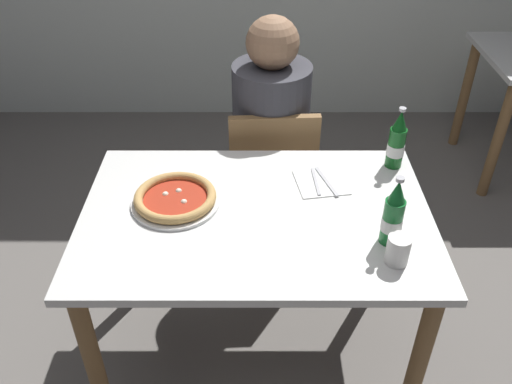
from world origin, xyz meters
TOP-DOWN VIEW (x-y plane):
  - ground_plane at (0.00, 0.00)m, footprint 8.00×8.00m
  - dining_table_main at (0.00, 0.00)m, footprint 1.20×0.80m
  - chair_behind_table at (0.07, 0.61)m, footprint 0.42×0.42m
  - diner_seated at (0.07, 0.66)m, footprint 0.34×0.34m
  - pizza_margherita_near at (-0.28, 0.05)m, footprint 0.31×0.31m
  - beer_bottle_left at (0.42, -0.15)m, footprint 0.07×0.07m
  - beer_bottle_center at (0.53, 0.29)m, footprint 0.07×0.07m
  - napkin_with_cutlery at (0.24, 0.18)m, footprint 0.21×0.21m
  - paper_cup at (0.43, -0.24)m, footprint 0.07×0.07m

SIDE VIEW (x-z plane):
  - ground_plane at x=0.00m, z-range 0.00..0.00m
  - chair_behind_table at x=0.07m, z-range 0.06..0.91m
  - diner_seated at x=0.07m, z-range -0.02..1.19m
  - dining_table_main at x=0.00m, z-range 0.26..1.01m
  - napkin_with_cutlery at x=0.24m, z-range 0.75..0.76m
  - pizza_margherita_near at x=-0.28m, z-range 0.75..0.79m
  - paper_cup at x=0.43m, z-range 0.75..0.84m
  - beer_bottle_left at x=0.42m, z-range 0.73..0.98m
  - beer_bottle_center at x=0.53m, z-range 0.73..0.98m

